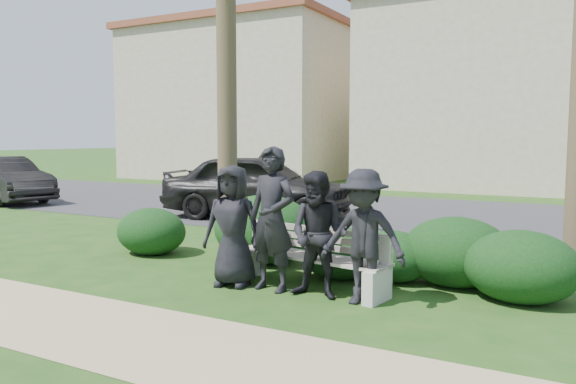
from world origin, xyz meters
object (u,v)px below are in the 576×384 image
man_a (233,226)px  street_lamp (231,111)px  park_bench (309,262)px  man_b (272,219)px  man_d (363,237)px  car_b (3,180)px  car_a (257,186)px  man_c (319,235)px

man_a → street_lamp: bearing=113.7°
street_lamp → park_bench: street_lamp is taller
man_b → man_d: 1.23m
street_lamp → man_a: size_ratio=2.73×
man_d → car_b: (-13.21, 4.67, -0.11)m
man_a → car_a: man_a is taller
park_bench → car_b: size_ratio=0.54×
street_lamp → man_b: size_ratio=2.37×
man_c → car_b: man_c is taller
street_lamp → car_a: size_ratio=0.94×
man_a → man_b: size_ratio=0.87×
street_lamp → man_a: bearing=-55.7°
park_bench → car_b: (-12.35, 4.33, 0.34)m
street_lamp → car_b: (-3.41, -7.08, -2.27)m
man_c → car_b: bearing=157.7°
street_lamp → man_d: street_lamp is taller
man_b → street_lamp: bearing=131.4°
street_lamp → man_b: (8.58, -11.72, -2.04)m
man_b → car_a: 6.48m
man_c → man_d: size_ratio=0.97×
man_b → man_a: bearing=-170.3°
street_lamp → park_bench: bearing=-51.9°
man_a → car_b: 12.35m
man_a → man_c: bearing=-9.9°
street_lamp → park_bench: (8.94, -11.41, -2.61)m
park_bench → man_b: bearing=-130.1°
man_d → street_lamp: bearing=129.9°
street_lamp → man_d: (9.80, -11.75, -2.16)m
park_bench → car_b: car_b is taller
man_a → man_c: 1.23m
street_lamp → man_a: 14.40m
street_lamp → man_d: bearing=-50.2°
man_a → man_d: 1.79m
street_lamp → man_c: size_ratio=2.81×
park_bench → man_d: 1.03m
man_c → park_bench: bearing=129.1°
man_a → car_a: bearing=108.0°
man_c → car_b: (-12.65, 4.67, -0.09)m
man_c → car_a: 6.89m
street_lamp → car_b: bearing=-115.7°
man_c → car_a: size_ratio=0.33×
park_bench → man_a: (-0.92, -0.36, 0.45)m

